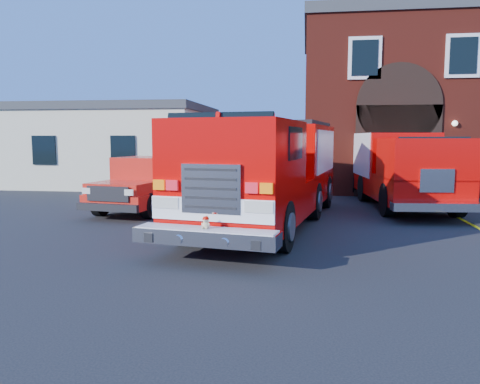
# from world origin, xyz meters

# --- Properties ---
(ground) EXTENTS (100.00, 100.00, 0.00)m
(ground) POSITION_xyz_m (0.00, 0.00, 0.00)
(ground) COLOR black
(ground) RESTS_ON ground
(parking_stripe_mid) EXTENTS (0.12, 3.00, 0.01)m
(parking_stripe_mid) POSITION_xyz_m (6.50, 4.00, 0.00)
(parking_stripe_mid) COLOR yellow
(parking_stripe_mid) RESTS_ON ground
(parking_stripe_far) EXTENTS (0.12, 3.00, 0.01)m
(parking_stripe_far) POSITION_xyz_m (6.50, 7.00, 0.00)
(parking_stripe_far) COLOR yellow
(parking_stripe_far) RESTS_ON ground
(fire_station) EXTENTS (15.20, 10.20, 8.45)m
(fire_station) POSITION_xyz_m (8.99, 13.98, 4.25)
(fire_station) COLOR maroon
(fire_station) RESTS_ON ground
(side_building) EXTENTS (10.20, 8.20, 4.35)m
(side_building) POSITION_xyz_m (-9.00, 13.00, 2.20)
(side_building) COLOR beige
(side_building) RESTS_ON ground
(fire_engine) EXTENTS (4.56, 10.58, 3.16)m
(fire_engine) POSITION_xyz_m (0.48, 1.87, 1.64)
(fire_engine) COLOR black
(fire_engine) RESTS_ON ground
(pickup_truck) EXTENTS (2.99, 6.10, 1.91)m
(pickup_truck) POSITION_xyz_m (-4.00, 4.13, 0.90)
(pickup_truck) COLOR black
(pickup_truck) RESTS_ON ground
(secondary_truck) EXTENTS (3.28, 8.73, 2.77)m
(secondary_truck) POSITION_xyz_m (5.13, 6.56, 1.51)
(secondary_truck) COLOR black
(secondary_truck) RESTS_ON ground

